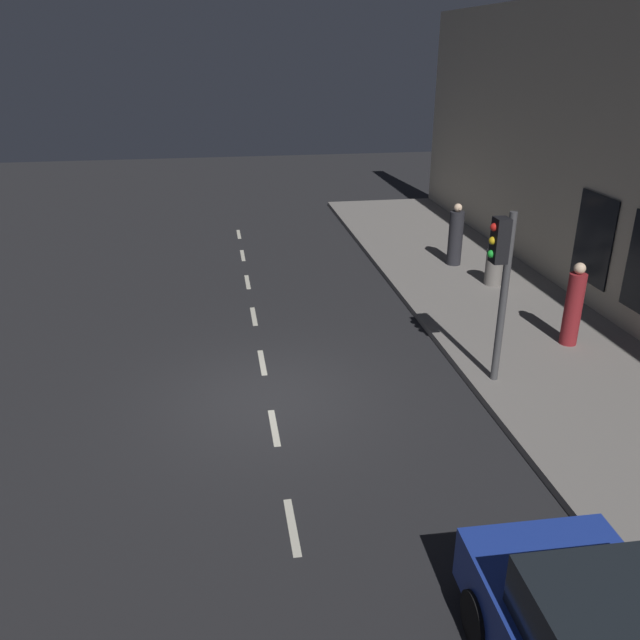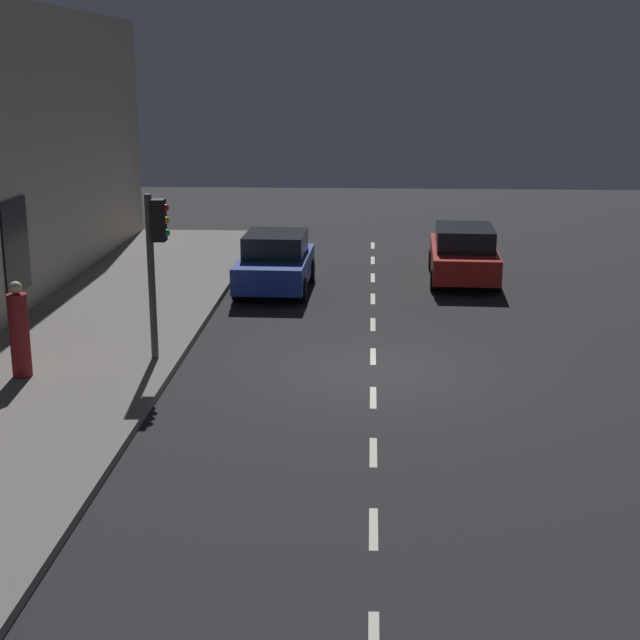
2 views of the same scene
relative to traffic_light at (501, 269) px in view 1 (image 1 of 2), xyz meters
The scene contains 7 objects.
ground_plane 5.04m from the traffic_light, behind, with size 60.00×60.00×0.00m, color #232326.
sidewalk 3.04m from the traffic_light, ahead, with size 4.50×32.00×0.15m.
lane_centre_line 5.10m from the traffic_light, 169.23° to the right, with size 0.12×27.20×0.01m.
traffic_light is the anchor object (origin of this frame).
pedestrian_0 7.54m from the traffic_light, 75.02° to the left, with size 0.48×0.48×1.87m.
pedestrian_1 3.11m from the traffic_light, 28.14° to the left, with size 0.42×0.42×1.89m.
trash_bin 6.05m from the traffic_light, 65.80° to the left, with size 0.51×0.51×0.99m.
Camera 1 is at (-0.79, -10.74, 6.27)m, focal length 35.86 mm.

